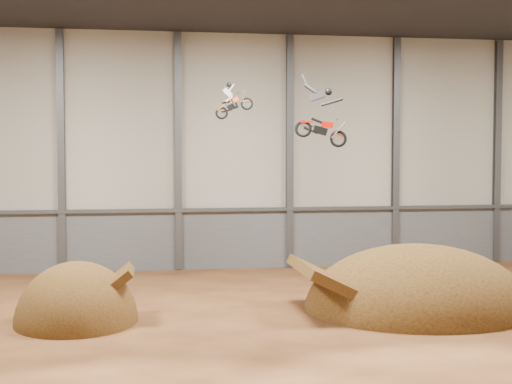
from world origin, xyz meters
TOP-DOWN VIEW (x-y plane):
  - floor at (0.00, 0.00)m, footprint 40.00×40.00m
  - back_wall at (0.00, 15.00)m, footprint 40.00×0.10m
  - lower_band_back at (0.00, 14.90)m, footprint 39.80×0.18m
  - steel_rail at (0.00, 14.75)m, footprint 39.80×0.35m
  - steel_column_1 at (-10.00, 14.80)m, footprint 0.40×0.36m
  - steel_column_2 at (-3.33, 14.80)m, footprint 0.40×0.36m
  - steel_column_3 at (3.33, 14.80)m, footprint 0.40×0.36m
  - steel_column_4 at (10.00, 14.80)m, footprint 0.40×0.36m
  - steel_column_5 at (16.67, 14.80)m, footprint 0.40×0.36m
  - takeoff_ramp at (-8.07, 2.35)m, footprint 4.96×5.72m
  - landing_ramp at (6.57, 2.40)m, footprint 10.04×8.88m
  - fmx_rider_a at (-0.94, 6.52)m, footprint 2.37×0.86m
  - fmx_rider_b at (2.44, 3.95)m, footprint 3.87×1.88m

SIDE VIEW (x-z plane):
  - floor at x=0.00m, z-range 0.00..0.00m
  - takeoff_ramp at x=-8.07m, z-range -2.48..2.48m
  - landing_ramp at x=6.57m, z-range -2.90..2.90m
  - lower_band_back at x=0.00m, z-range 0.00..3.50m
  - steel_rail at x=0.00m, z-range 3.45..3.65m
  - back_wall at x=0.00m, z-range 0.00..14.00m
  - steel_column_1 at x=-10.00m, z-range 0.05..13.95m
  - steel_column_2 at x=-3.33m, z-range 0.05..13.95m
  - steel_column_3 at x=3.33m, z-range 0.05..13.95m
  - steel_column_4 at x=10.00m, z-range 0.05..13.95m
  - steel_column_5 at x=16.67m, z-range 0.05..13.95m
  - fmx_rider_b at x=2.44m, z-range 7.03..10.49m
  - fmx_rider_a at x=-0.94m, z-range 8.48..10.71m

